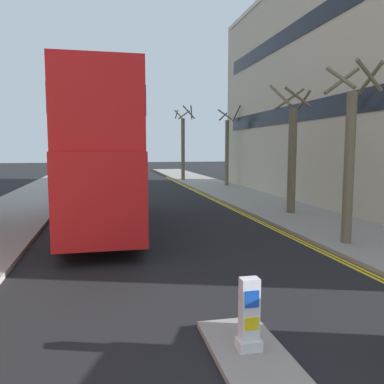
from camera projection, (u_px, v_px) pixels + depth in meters
name	position (u px, v px, depth m)	size (l,w,h in m)	color
sidewalk_right	(295.00, 214.00, 18.37)	(4.00, 80.00, 0.14)	gray
kerb_line_outer	(270.00, 226.00, 15.99)	(0.10, 56.00, 0.01)	yellow
kerb_line_inner	(267.00, 226.00, 15.96)	(0.10, 56.00, 0.01)	yellow
traffic_island	(249.00, 352.00, 5.99)	(1.10, 2.20, 0.10)	gray
keep_left_bollard	(249.00, 317.00, 5.93)	(0.36, 0.28, 1.11)	silver
double_decker_bus_away	(101.00, 151.00, 15.27)	(2.83, 10.82, 5.64)	red
street_tree_near	(227.00, 149.00, 31.73)	(1.75, 1.72, 6.38)	#6B6047
street_tree_mid	(350.00, 156.00, 12.29)	(1.48, 1.42, 5.58)	#6B6047
street_tree_far	(183.00, 144.00, 37.20)	(1.95, 1.94, 6.91)	#6B6047
street_tree_distant	(292.00, 154.00, 18.21)	(1.79, 1.79, 5.91)	#6B6047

